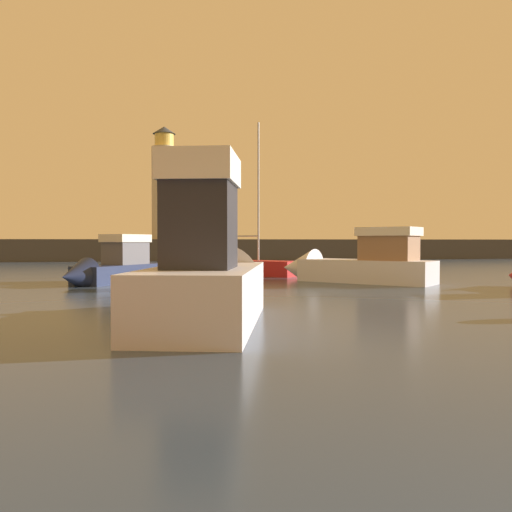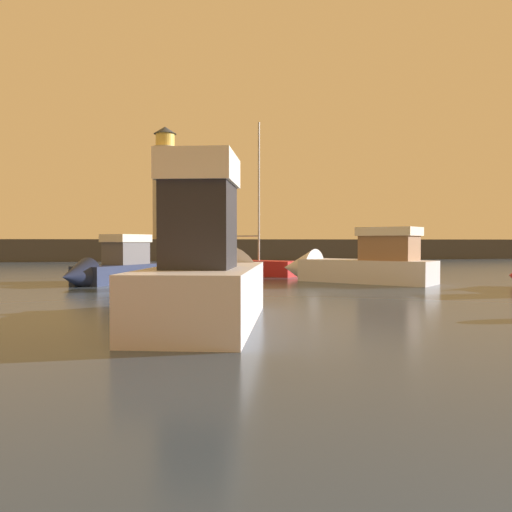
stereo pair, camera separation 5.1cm
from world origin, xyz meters
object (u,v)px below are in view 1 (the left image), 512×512
at_px(motorboat_3, 352,264).
at_px(motorboat_4, 211,278).
at_px(motorboat_0, 212,276).
at_px(lighthouse, 164,186).
at_px(motorboat_1, 111,267).
at_px(sailboat_moored, 250,267).

distance_m(motorboat_3, motorboat_4, 8.77).
distance_m(motorboat_0, motorboat_3, 14.45).
bearing_deg(lighthouse, motorboat_3, -75.35).
xyz_separation_m(motorboat_1, motorboat_3, (12.24, -1.55, 0.11)).
bearing_deg(motorboat_4, sailboat_moored, 70.98).
xyz_separation_m(lighthouse, motorboat_3, (8.85, -33.84, -7.34)).
bearing_deg(motorboat_0, sailboat_moored, 76.31).
bearing_deg(motorboat_3, motorboat_4, -152.95).
height_order(lighthouse, motorboat_4, lighthouse).
bearing_deg(sailboat_moored, motorboat_1, -148.95).
xyz_separation_m(motorboat_1, motorboat_4, (4.44, -5.53, -0.26)).
relative_size(motorboat_1, motorboat_3, 0.83).
relative_size(motorboat_3, motorboat_4, 1.17).
relative_size(lighthouse, motorboat_1, 1.98).
bearing_deg(motorboat_3, sailboat_moored, 123.60).
distance_m(motorboat_3, sailboat_moored, 7.66).
relative_size(motorboat_3, sailboat_moored, 0.81).
bearing_deg(motorboat_0, motorboat_4, 83.94).
height_order(motorboat_0, motorboat_4, motorboat_0).
relative_size(motorboat_0, motorboat_4, 1.38).
bearing_deg(motorboat_4, motorboat_1, 128.74).
xyz_separation_m(lighthouse, motorboat_1, (-3.40, -32.29, -7.45)).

